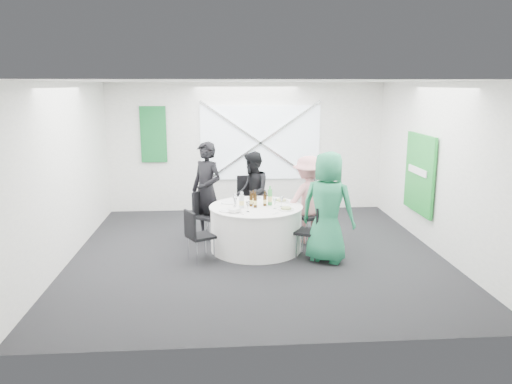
{
  "coord_description": "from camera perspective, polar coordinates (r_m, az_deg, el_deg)",
  "views": [
    {
      "loc": [
        -0.6,
        -7.87,
        2.75
      ],
      "look_at": [
        0.0,
        0.2,
        1.0
      ],
      "focal_mm": 35.0,
      "sensor_mm": 36.0,
      "label": 1
    }
  ],
  "objects": [
    {
      "name": "ceiling",
      "position": [
        7.89,
        0.11,
        12.56
      ],
      "size": [
        6.0,
        6.0,
        0.0
      ],
      "primitive_type": "plane",
      "rotation": [
        3.14,
        0.0,
        0.0
      ],
      "color": "silver",
      "rests_on": "wall_back"
    },
    {
      "name": "window_panel",
      "position": [
        10.94,
        0.5,
        5.65
      ],
      "size": [
        2.6,
        0.03,
        1.6
      ],
      "primitive_type": "cube",
      "color": "white",
      "rests_on": "wall_back"
    },
    {
      "name": "plate_back",
      "position": [
        8.89,
        -0.2,
        -0.68
      ],
      "size": [
        0.25,
        0.25,
        0.01
      ],
      "color": "white",
      "rests_on": "banquet_table"
    },
    {
      "name": "knife_b",
      "position": [
        8.17,
        3.82,
        -1.91
      ],
      "size": [
        0.11,
        0.12,
        0.01
      ],
      "primitive_type": "cube",
      "rotation": [
        0.0,
        0.0,
        -0.71
      ],
      "color": "silver",
      "rests_on": "banquet_table"
    },
    {
      "name": "window_brace_b",
      "position": [
        10.9,
        0.52,
        5.62
      ],
      "size": [
        2.63,
        0.05,
        1.84
      ],
      "primitive_type": "cube",
      "rotation": [
        0.0,
        -0.97,
        0.0
      ],
      "color": "silver",
      "rests_on": "window_panel"
    },
    {
      "name": "knife_d",
      "position": [
        7.83,
        -1.76,
        -2.51
      ],
      "size": [
        0.11,
        0.12,
        0.01
      ],
      "primitive_type": "cube",
      "rotation": [
        0.0,
        0.0,
        -2.38
      ],
      "color": "silver",
      "rests_on": "banquet_table"
    },
    {
      "name": "clear_water_bottle",
      "position": [
        8.19,
        -1.65,
        -1.11
      ],
      "size": [
        0.08,
        0.08,
        0.27
      ],
      "color": "silver",
      "rests_on": "banquet_table"
    },
    {
      "name": "napkin",
      "position": [
        7.91,
        -2.41,
        -2.09
      ],
      "size": [
        0.21,
        0.21,
        0.05
      ],
      "primitive_type": "cube",
      "rotation": [
        0.0,
        0.0,
        0.8
      ],
      "color": "silver",
      "rests_on": "plate_front_left"
    },
    {
      "name": "wine_glass_d",
      "position": [
        8.47,
        -2.44,
        -0.54
      ],
      "size": [
        0.07,
        0.07,
        0.17
      ],
      "color": "white",
      "rests_on": "banquet_table"
    },
    {
      "name": "wall_front",
      "position": [
        5.09,
        2.67,
        -3.21
      ],
      "size": [
        6.0,
        0.0,
        6.0
      ],
      "primitive_type": "plane",
      "rotation": [
        -1.57,
        0.0,
        0.0
      ],
      "color": "silver",
      "rests_on": "floor"
    },
    {
      "name": "chair_front_right",
      "position": [
        8.05,
        6.63,
        -4.05
      ],
      "size": [
        0.54,
        0.54,
        0.87
      ],
      "rotation": [
        0.0,
        0.0,
        4.21
      ],
      "color": "black",
      "rests_on": "floor"
    },
    {
      "name": "beer_bottle_a",
      "position": [
        8.3,
        -0.57,
        -0.99
      ],
      "size": [
        0.06,
        0.06,
        0.25
      ],
      "color": "#3D240B",
      "rests_on": "banquet_table"
    },
    {
      "name": "fork_d",
      "position": [
        8.08,
        -3.57,
        -2.07
      ],
      "size": [
        0.11,
        0.12,
        0.01
      ],
      "primitive_type": "cube",
      "rotation": [
        0.0,
        0.0,
        -2.4
      ],
      "color": "silver",
      "rests_on": "banquet_table"
    },
    {
      "name": "person_woman_pink",
      "position": [
        8.81,
        5.96,
        -0.85
      ],
      "size": [
        1.1,
        0.79,
        1.54
      ],
      "primitive_type": "imported",
      "rotation": [
        0.0,
        0.0,
        -2.77
      ],
      "color": "#CF8688",
      "rests_on": "floor"
    },
    {
      "name": "window_brace_a",
      "position": [
        10.9,
        0.52,
        5.62
      ],
      "size": [
        2.63,
        0.05,
        1.84
      ],
      "primitive_type": "cube",
      "rotation": [
        0.0,
        0.97,
        0.0
      ],
      "color": "silver",
      "rests_on": "window_panel"
    },
    {
      "name": "wine_glass_e",
      "position": [
        8.13,
        2.17,
        -1.07
      ],
      "size": [
        0.07,
        0.07,
        0.17
      ],
      "color": "white",
      "rests_on": "banquet_table"
    },
    {
      "name": "wall_right",
      "position": [
        8.76,
        20.1,
        2.59
      ],
      "size": [
        0.0,
        6.0,
        6.0
      ],
      "primitive_type": "plane",
      "rotation": [
        1.57,
        0.0,
        -1.57
      ],
      "color": "silver",
      "rests_on": "floor"
    },
    {
      "name": "beer_bottle_d",
      "position": [
        8.21,
        -0.09,
        -1.09
      ],
      "size": [
        0.06,
        0.06,
        0.27
      ],
      "color": "#3D240B",
      "rests_on": "banquet_table"
    },
    {
      "name": "chair_back",
      "position": [
        9.57,
        -0.79,
        -0.72
      ],
      "size": [
        0.49,
        0.5,
        1.04
      ],
      "rotation": [
        0.0,
        0.0,
        0.03
      ],
      "color": "black",
      "rests_on": "floor"
    },
    {
      "name": "wine_glass_g",
      "position": [
        7.94,
        -0.94,
        -1.39
      ],
      "size": [
        0.07,
        0.07,
        0.17
      ],
      "color": "white",
      "rests_on": "banquet_table"
    },
    {
      "name": "green_banner",
      "position": [
        10.96,
        -11.64,
        6.46
      ],
      "size": [
        0.55,
        0.04,
        1.2
      ],
      "primitive_type": "cube",
      "color": "#156C32",
      "rests_on": "wall_back"
    },
    {
      "name": "wall_back",
      "position": [
        10.97,
        -1.08,
        5.14
      ],
      "size": [
        6.0,
        0.0,
        6.0
      ],
      "primitive_type": "plane",
      "rotation": [
        1.57,
        0.0,
        0.0
      ],
      "color": "silver",
      "rests_on": "floor"
    },
    {
      "name": "wine_glass_a",
      "position": [
        8.56,
        -1.64,
        -0.38
      ],
      "size": [
        0.07,
        0.07,
        0.17
      ],
      "color": "white",
      "rests_on": "banquet_table"
    },
    {
      "name": "fork_a",
      "position": [
        8.5,
        3.75,
        -1.35
      ],
      "size": [
        0.08,
        0.14,
        0.01
      ],
      "primitive_type": "cube",
      "rotation": [
        0.0,
        0.0,
        0.49
      ],
      "color": "silver",
      "rests_on": "banquet_table"
    },
    {
      "name": "wine_glass_b",
      "position": [
        8.28,
        2.95,
        -0.84
      ],
      "size": [
        0.07,
        0.07,
        0.17
      ],
      "color": "white",
      "rests_on": "banquet_table"
    },
    {
      "name": "fork_c",
      "position": [
        8.76,
        -2.53,
        -0.93
      ],
      "size": [
        0.1,
        0.13,
        0.01
      ],
      "primitive_type": "cube",
      "rotation": [
        0.0,
        0.0,
        2.53
      ],
      "color": "silver",
      "rests_on": "banquet_table"
    },
    {
      "name": "plate_front_right",
      "position": [
        8.1,
        3.46,
        -1.93
      ],
      "size": [
        0.26,
        0.26,
        0.04
      ],
      "color": "white",
      "rests_on": "banquet_table"
    },
    {
      "name": "plate_front_left",
      "position": [
        8.03,
        -3.27,
        -2.11
      ],
      "size": [
        0.29,
        0.29,
        0.01
      ],
      "color": "white",
      "rests_on": "banquet_table"
    },
    {
      "name": "wine_glass_f",
      "position": [
        8.31,
        -2.45,
        -0.78
      ],
      "size": [
        0.07,
        0.07,
        0.17
      ],
      "color": "white",
      "rests_on": "banquet_table"
    },
    {
      "name": "chair_back_right",
      "position": [
        8.86,
        6.83,
        -2.04
      ],
      "size": [
        0.57,
        0.57,
        0.99
      ],
      "rotation": [
        0.0,
        0.0,
        -1.25
      ],
      "color": "black",
      "rests_on": "floor"
    },
    {
      "name": "person_woman_green",
      "position": [
        7.85,
        8.18,
        -1.73
      ],
      "size": [
        1.02,
        0.92,
        1.76
      ],
      "primitive_type": "imported",
      "rotation": [
        0.0,
        0.0,
        2.61
      ],
      "color": "#227E53",
      "rests_on": "floor"
    },
    {
      "name": "banquet_table",
      "position": [
        8.43,
        0.0,
        -4.12
      ],
      "size": [
        1.56,
        1.56,
        0.76
      ],
      "color": "silver",
      "rests_on": "floor"
    },
    {
      "name": "person_man_back",
      "position": [
        9.33,
        -0.42,
        -0.06
      ],
      "size": [
        0.42,
        0.75,
        1.54
      ],
      "primitive_type": "imported",
      "rotation": [
        0.0,
        0.0,
        -1.58
      ],
      "color": "black",
      "rests_on": "floor"
    },
    {
      "name": "floor",
      "position": [
        8.36,
        0.1,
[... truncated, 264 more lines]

